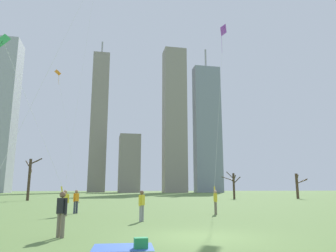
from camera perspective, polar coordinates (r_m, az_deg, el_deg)
The scene contains 18 objects.
ground_plane at distance 12.17m, azimuth 5.94°, elevation -19.37°, with size 400.00×400.00×0.00m, color #5B7A3D.
kite_flyer_midfield_center_red at distance 16.60m, azimuth -26.93°, elevation -5.21°, with size 4.52×9.44×20.72m.
kite_flyer_midfield_left_purple at distance 24.55m, azimuth 9.05°, elevation -3.45°, with size 4.94×8.62×18.83m.
kite_flyer_far_back_green at distance 21.79m, azimuth -20.51°, elevation -6.52°, with size 5.58×0.70×12.23m.
bystander_watching_nearby at distance 17.41m, azimuth -4.78°, elevation -13.92°, with size 0.36×0.43×1.62m.
bystander_far_off_by_trees at distance 12.41m, azimuth -18.73°, elevation -14.49°, with size 0.39×0.38×1.62m.
bystander_strolling_midfield at distance 23.68m, azimuth -16.33°, elevation -12.79°, with size 0.37×0.41×1.62m.
distant_kite_high_overhead_orange at distance 38.04m, azimuth -18.90°, elevation 6.30°, with size 3.11×5.57×14.95m.
distant_kite_drifting_left_pink at distance 37.43m, azimuth -13.65°, elevation 20.09°, with size 2.61×4.18×24.10m.
picnic_spot at distance 10.00m, azimuth -6.34°, elevation -20.62°, with size 1.90×1.53×0.31m.
bare_tree_leftmost at distance 50.33m, azimuth -23.77°, elevation -8.45°, with size 2.44×3.14×6.16m.
bare_tree_center at distance 54.83m, azimuth 11.78°, elevation -10.28°, with size 2.76×2.85×4.50m.
bare_tree_left_of_center at distance 58.21m, azimuth 22.42°, elevation -9.90°, with size 2.22×2.02×4.20m.
skyline_squat_block at distance 135.57m, azimuth -7.05°, elevation -6.78°, with size 8.62×11.29×24.07m.
skyline_tall_tower at distance 147.97m, azimuth -12.38°, elevation 1.03°, with size 7.61×5.83×71.26m.
skyline_wide_slab at distance 143.17m, azimuth -27.99°, elevation 1.99°, with size 10.66×10.91×62.36m.
skyline_mid_tower_right at distance 136.60m, azimuth 7.13°, elevation -0.33°, with size 11.41×5.46×63.53m.
skyline_short_annex at distance 133.05m, azimuth 1.19°, elevation 1.36°, with size 9.36×7.46×61.38m.
Camera 1 is at (-3.54, -11.51, 1.74)m, focal length 33.64 mm.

